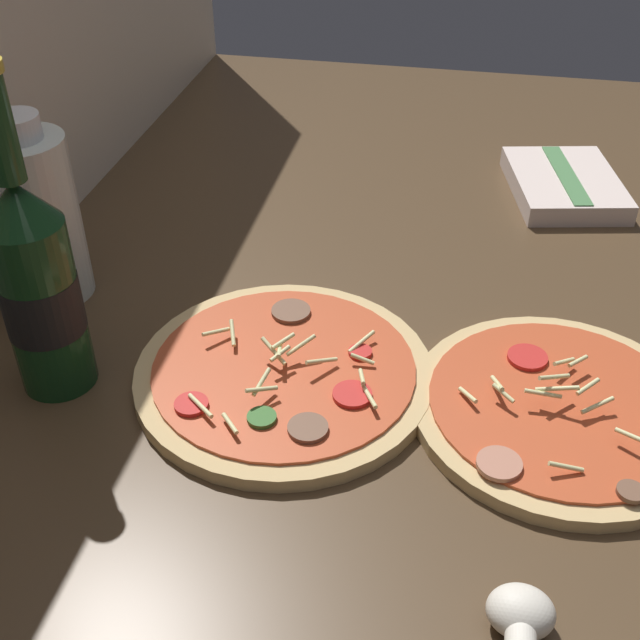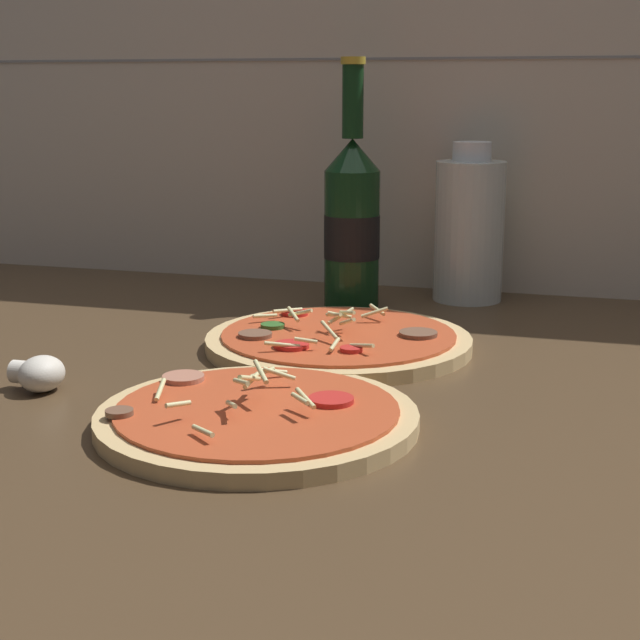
{
  "view_description": "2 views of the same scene",
  "coord_description": "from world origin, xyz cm",
  "px_view_note": "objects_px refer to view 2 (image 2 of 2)",
  "views": [
    {
      "loc": [
        -50.33,
        1.21,
        47.51
      ],
      "look_at": [
        -0.16,
        11.13,
        9.46
      ],
      "focal_mm": 45.0,
      "sensor_mm": 36.0,
      "label": 1
    },
    {
      "loc": [
        23.57,
        -72.66,
        27.04
      ],
      "look_at": [
        -0.92,
        11.14,
        6.0
      ],
      "focal_mm": 55.0,
      "sensor_mm": 36.0,
      "label": 2
    }
  ],
  "objects_px": {
    "pizza_far": "(335,341)",
    "beer_bottle": "(352,220)",
    "mushroom_left": "(39,373)",
    "pizza_near": "(252,416)",
    "oil_bottle": "(469,228)"
  },
  "relations": [
    {
      "from": "pizza_near",
      "to": "oil_bottle",
      "type": "relative_size",
      "value": 1.31
    },
    {
      "from": "pizza_near",
      "to": "pizza_far",
      "type": "xyz_separation_m",
      "value": [
        0.0,
        0.23,
        0.0
      ]
    },
    {
      "from": "pizza_near",
      "to": "pizza_far",
      "type": "bearing_deg",
      "value": 89.76
    },
    {
      "from": "pizza_near",
      "to": "mushroom_left",
      "type": "distance_m",
      "value": 0.2
    },
    {
      "from": "pizza_far",
      "to": "oil_bottle",
      "type": "bearing_deg",
      "value": 70.56
    },
    {
      "from": "pizza_near",
      "to": "beer_bottle",
      "type": "distance_m",
      "value": 0.43
    },
    {
      "from": "beer_bottle",
      "to": "mushroom_left",
      "type": "relative_size",
      "value": 6.16
    },
    {
      "from": "beer_bottle",
      "to": "mushroom_left",
      "type": "xyz_separation_m",
      "value": [
        -0.17,
        -0.38,
        -0.08
      ]
    },
    {
      "from": "oil_bottle",
      "to": "mushroom_left",
      "type": "xyz_separation_m",
      "value": [
        -0.29,
        -0.45,
        -0.07
      ]
    },
    {
      "from": "pizza_far",
      "to": "mushroom_left",
      "type": "height_order",
      "value": "pizza_far"
    },
    {
      "from": "pizza_far",
      "to": "oil_bottle",
      "type": "height_order",
      "value": "oil_bottle"
    },
    {
      "from": "beer_bottle",
      "to": "pizza_near",
      "type": "bearing_deg",
      "value": -85.65
    },
    {
      "from": "pizza_far",
      "to": "beer_bottle",
      "type": "height_order",
      "value": "beer_bottle"
    },
    {
      "from": "pizza_near",
      "to": "beer_bottle",
      "type": "height_order",
      "value": "beer_bottle"
    },
    {
      "from": "pizza_far",
      "to": "beer_bottle",
      "type": "bearing_deg",
      "value": 99.82
    }
  ]
}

